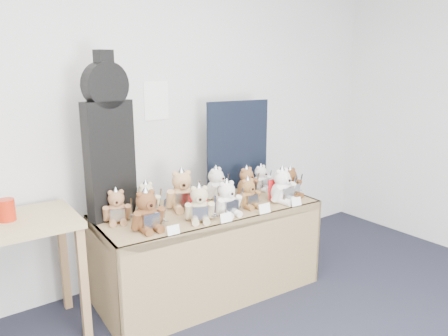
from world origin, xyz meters
TOP-DOWN VIEW (x-y plane):
  - room_shell at (0.60, 2.49)m, footprint 6.00×6.00m
  - display_table at (0.70, 1.87)m, footprint 1.68×0.79m
  - guitar_case at (0.06, 2.17)m, footprint 0.35×0.16m
  - navy_board at (1.19, 2.21)m, footprint 0.55×0.12m
  - red_cup at (-0.60, 2.17)m, footprint 0.10×0.10m
  - teddy_front_far_left at (0.15, 1.81)m, footprint 0.25×0.20m
  - teddy_front_left at (0.51, 1.75)m, footprint 0.22×0.23m
  - teddy_front_centre at (0.73, 1.74)m, footprint 0.23×0.18m
  - teddy_front_right at (0.95, 1.77)m, footprint 0.20×0.16m
  - teddy_front_far_right at (1.24, 1.71)m, footprint 0.25×0.22m
  - teddy_front_end at (1.38, 1.77)m, footprint 0.22×0.18m
  - teddy_back_left at (0.29, 2.09)m, footprint 0.22×0.18m
  - teddy_back_centre_left at (0.54, 2.03)m, footprint 0.27×0.26m
  - teddy_back_centre_right at (0.89, 2.08)m, footprint 0.24×0.22m
  - teddy_back_right at (1.13, 2.01)m, footprint 0.22×0.18m
  - teddy_back_end at (1.32, 2.05)m, footprint 0.20×0.17m
  - teddy_back_far_left at (0.05, 2.06)m, footprint 0.21×0.20m
  - entry_card_a at (0.24, 1.64)m, footprint 0.08×0.02m
  - entry_card_b at (0.63, 1.62)m, footprint 0.09×0.03m
  - entry_card_c at (0.95, 1.59)m, footprint 0.10×0.03m
  - entry_card_d at (1.25, 1.57)m, footprint 0.09×0.03m

SIDE VIEW (x-z plane):
  - display_table at x=0.70m, z-range 0.19..0.88m
  - entry_card_a at x=0.24m, z-range 0.69..0.74m
  - entry_card_d at x=1.25m, z-range 0.69..0.75m
  - entry_card_b at x=0.63m, z-range 0.69..0.75m
  - entry_card_c at x=0.95m, z-range 0.69..0.75m
  - teddy_back_end at x=1.32m, z-range 0.66..0.90m
  - teddy_front_right at x=0.95m, z-range 0.66..0.91m
  - teddy_back_far_left at x=0.05m, z-range 0.66..0.91m
  - teddy_back_right at x=1.13m, z-range 0.66..0.92m
  - teddy_back_left at x=0.29m, z-range 0.66..0.92m
  - teddy_front_end at x=1.38m, z-range 0.66..0.92m
  - teddy_front_centre at x=0.73m, z-range 0.65..0.93m
  - teddy_front_left at x=0.51m, z-range 0.65..0.93m
  - teddy_back_centre_right at x=0.89m, z-range 0.65..0.94m
  - teddy_front_far_right at x=1.24m, z-range 0.65..0.95m
  - teddy_front_far_left at x=0.15m, z-range 0.65..0.95m
  - teddy_back_centre_left at x=0.54m, z-range 0.65..0.98m
  - red_cup at x=-0.60m, z-range 0.81..0.94m
  - navy_board at x=1.19m, z-range 0.68..1.42m
  - guitar_case at x=0.06m, z-range 0.67..1.80m
  - room_shell at x=0.60m, z-range -1.57..4.43m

